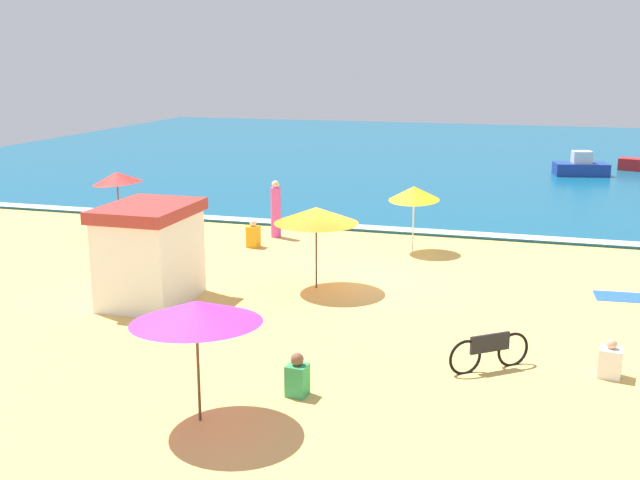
% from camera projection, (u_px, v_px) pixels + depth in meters
% --- Properties ---
extents(ground_plane, '(60.00, 60.00, 0.00)m').
position_uv_depth(ground_plane, '(356.00, 281.00, 21.20)').
color(ground_plane, '#EDBC60').
extents(ocean_water, '(60.00, 44.00, 0.10)m').
position_uv_depth(ocean_water, '(466.00, 155.00, 47.31)').
color(ocean_water, '#0F567A').
rests_on(ocean_water, ground_plane).
extents(wave_breaker_foam, '(57.00, 0.70, 0.01)m').
position_uv_depth(wave_breaker_foam, '(399.00, 229.00, 27.06)').
color(wave_breaker_foam, white).
rests_on(wave_breaker_foam, ocean_water).
extents(lifeguard_cabana, '(2.00, 2.67, 2.48)m').
position_uv_depth(lifeguard_cabana, '(150.00, 253.00, 19.19)').
color(lifeguard_cabana, white).
rests_on(lifeguard_cabana, ground_plane).
extents(beach_umbrella_0, '(2.98, 2.99, 2.18)m').
position_uv_depth(beach_umbrella_0, '(196.00, 312.00, 12.69)').
color(beach_umbrella_0, '#4C3823').
rests_on(beach_umbrella_0, ground_plane).
extents(beach_umbrella_1, '(2.67, 2.67, 2.18)m').
position_uv_depth(beach_umbrella_1, '(316.00, 215.00, 20.15)').
color(beach_umbrella_1, '#4C3823').
rests_on(beach_umbrella_1, ground_plane).
extents(beach_umbrella_3, '(1.86, 1.88, 2.13)m').
position_uv_depth(beach_umbrella_3, '(414.00, 193.00, 24.05)').
color(beach_umbrella_3, silver).
rests_on(beach_umbrella_3, ground_plane).
extents(beach_umbrella_5, '(2.03, 2.01, 2.25)m').
position_uv_depth(beach_umbrella_5, '(117.00, 178.00, 26.20)').
color(beach_umbrella_5, '#4C3823').
rests_on(beach_umbrella_5, ground_plane).
extents(parked_bicycle, '(1.47, 1.17, 0.76)m').
position_uv_depth(parked_bicycle, '(489.00, 351.00, 15.18)').
color(parked_bicycle, black).
rests_on(parked_bicycle, ground_plane).
extents(beachgoer_1, '(0.34, 0.34, 1.74)m').
position_uv_depth(beachgoer_1, '(130.00, 238.00, 22.57)').
color(beachgoer_1, '#D84CA5').
rests_on(beachgoer_1, ground_plane).
extents(beachgoer_2, '(0.48, 0.48, 0.77)m').
position_uv_depth(beachgoer_2, '(610.00, 361.00, 14.85)').
color(beachgoer_2, white).
rests_on(beachgoer_2, ground_plane).
extents(beachgoer_3, '(0.38, 0.38, 0.89)m').
position_uv_depth(beachgoer_3, '(253.00, 235.00, 24.92)').
color(beachgoer_3, orange).
rests_on(beachgoer_3, ground_plane).
extents(beachgoer_6, '(0.39, 0.39, 0.82)m').
position_uv_depth(beachgoer_6, '(297.00, 377.00, 14.03)').
color(beachgoer_6, green).
rests_on(beachgoer_6, ground_plane).
extents(beachgoer_7, '(0.49, 0.49, 1.94)m').
position_uv_depth(beachgoer_7, '(276.00, 210.00, 26.16)').
color(beachgoer_7, '#D84CA5').
rests_on(beachgoer_7, ground_plane).
extents(beach_towel_1, '(1.24, 0.97, 0.01)m').
position_uv_depth(beach_towel_1, '(619.00, 297.00, 19.83)').
color(beach_towel_1, blue).
rests_on(beach_towel_1, ground_plane).
extents(beach_towel_3, '(1.74, 1.43, 0.01)m').
position_uv_depth(beach_towel_3, '(138.00, 241.00, 25.72)').
color(beach_towel_3, orange).
rests_on(beach_towel_3, ground_plane).
extents(small_boat_0, '(2.82, 1.82, 1.22)m').
position_uv_depth(small_boat_0, '(581.00, 167.00, 39.16)').
color(small_boat_0, navy).
rests_on(small_boat_0, ocean_water).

